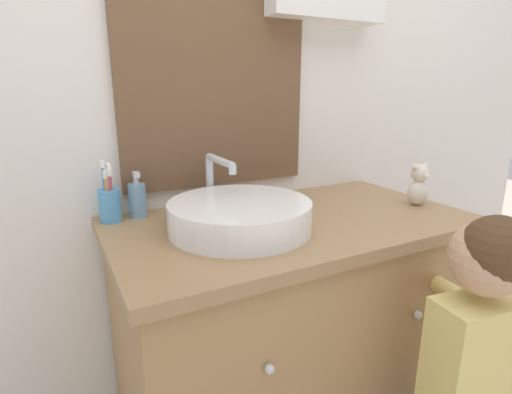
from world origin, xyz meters
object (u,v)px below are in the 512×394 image
(sink_basin, at_px, (240,214))
(teddy_bear, at_px, (419,185))
(child_figure, at_px, (470,365))
(toothbrush_holder, at_px, (110,203))
(soap_dispenser, at_px, (138,199))

(sink_basin, relative_size, teddy_bear, 3.15)
(sink_basin, relative_size, child_figure, 0.46)
(toothbrush_holder, height_order, teddy_bear, toothbrush_holder)
(toothbrush_holder, distance_m, child_figure, 1.05)
(soap_dispenser, relative_size, child_figure, 0.15)
(child_figure, height_order, teddy_bear, teddy_bear)
(soap_dispenser, bearing_deg, teddy_bear, -19.48)
(toothbrush_holder, bearing_deg, teddy_bear, -17.53)
(soap_dispenser, distance_m, teddy_bear, 0.91)
(sink_basin, xyz_separation_m, toothbrush_holder, (-0.31, 0.24, 0.01))
(soap_dispenser, height_order, child_figure, soap_dispenser)
(teddy_bear, bearing_deg, toothbrush_holder, 162.47)
(sink_basin, bearing_deg, toothbrush_holder, 142.11)
(soap_dispenser, height_order, teddy_bear, same)
(soap_dispenser, bearing_deg, toothbrush_holder, -175.19)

